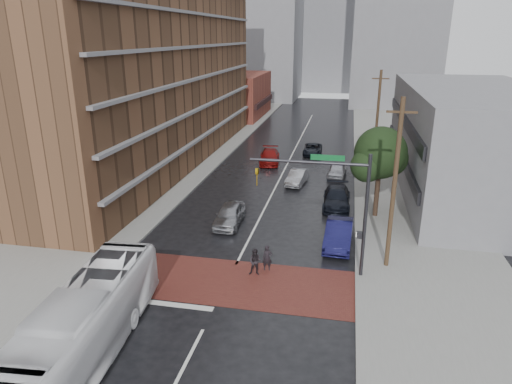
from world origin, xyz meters
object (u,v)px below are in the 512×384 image
at_px(pedestrian_a, 267,258).
at_px(car_parked_far, 337,170).
at_px(pedestrian_b, 256,262).
at_px(car_travel_a, 229,215).
at_px(car_travel_b, 297,177).
at_px(suv_travel, 313,149).
at_px(car_parked_near, 339,234).
at_px(transit_bus, 84,325).
at_px(car_parked_mid, 337,198).
at_px(car_travel_c, 269,157).

height_order(pedestrian_a, car_parked_far, pedestrian_a).
distance_m(pedestrian_b, car_travel_a, 7.61).
xyz_separation_m(car_travel_b, car_parked_far, (3.54, 2.99, 0.02)).
bearing_deg(car_parked_far, suv_travel, 113.85).
relative_size(car_parked_near, car_parked_far, 1.20).
bearing_deg(transit_bus, car_parked_near, 47.67).
xyz_separation_m(car_parked_near, car_parked_mid, (-0.37, 7.17, -0.05)).
xyz_separation_m(car_travel_b, car_travel_c, (-3.75, 6.70, 0.06)).
bearing_deg(car_travel_a, pedestrian_b, -65.29).
xyz_separation_m(car_travel_c, car_parked_near, (7.87, -19.10, 0.08)).
xyz_separation_m(suv_travel, car_parked_mid, (3.27, -16.64, 0.14)).
relative_size(car_travel_b, car_parked_mid, 0.78).
xyz_separation_m(pedestrian_a, car_parked_near, (3.99, 4.19, 0.02)).
distance_m(transit_bus, car_parked_near, 16.69).
distance_m(transit_bus, car_travel_c, 32.39).
bearing_deg(car_travel_c, transit_bus, -101.31).
distance_m(car_travel_c, car_parked_far, 8.17).
height_order(pedestrian_b, car_parked_near, pedestrian_b).
bearing_deg(pedestrian_a, car_travel_c, 84.75).
bearing_deg(car_travel_b, suv_travel, 95.77).
relative_size(car_travel_a, car_parked_near, 0.92).
height_order(suv_travel, car_parked_mid, car_parked_mid).
distance_m(transit_bus, pedestrian_a, 10.96).
bearing_deg(car_travel_a, car_travel_c, 88.94).
relative_size(transit_bus, pedestrian_b, 6.94).
distance_m(suv_travel, car_parked_mid, 16.96).
bearing_deg(suv_travel, car_travel_b, -93.21).
bearing_deg(car_travel_a, suv_travel, 77.96).
height_order(transit_bus, car_travel_b, transit_bus).
xyz_separation_m(pedestrian_a, car_travel_a, (-3.87, 6.15, -0.02)).
distance_m(pedestrian_a, car_travel_b, 16.59).
xyz_separation_m(car_travel_b, suv_travel, (0.49, 11.41, -0.05)).
bearing_deg(car_travel_a, transit_bus, -99.84).
height_order(pedestrian_b, car_travel_a, pedestrian_b).
relative_size(pedestrian_a, car_travel_c, 0.31).
bearing_deg(pedestrian_a, suv_travel, 74.57).
height_order(car_travel_b, car_parked_far, car_parked_far).
relative_size(car_travel_b, suv_travel, 0.91).
bearing_deg(suv_travel, pedestrian_a, -91.49).
bearing_deg(car_parked_far, transit_bus, -104.61).
bearing_deg(car_parked_near, car_travel_a, 168.46).
distance_m(transit_bus, car_parked_far, 30.17).
bearing_deg(car_parked_far, car_parked_mid, -84.53).
bearing_deg(car_parked_near, pedestrian_a, -131.08).
xyz_separation_m(transit_bus, car_travel_c, (2.32, 32.30, -0.85)).
xyz_separation_m(car_travel_c, suv_travel, (4.23, 4.71, -0.11)).
xyz_separation_m(car_parked_near, car_parked_far, (-0.59, 15.39, -0.11)).
distance_m(car_travel_b, suv_travel, 11.42).
distance_m(car_parked_near, car_parked_mid, 7.18).
relative_size(pedestrian_b, car_travel_c, 0.33).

